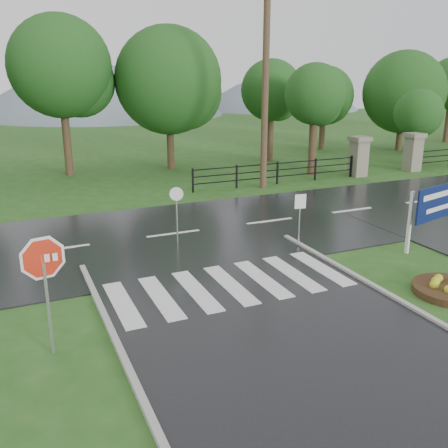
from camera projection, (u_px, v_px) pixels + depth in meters
name	position (u px, v px, depth m)	size (l,w,h in m)	color
ground	(340.00, 386.00, 9.45)	(120.00, 120.00, 0.00)	#25511B
main_road	(173.00, 235.00, 18.19)	(90.00, 8.00, 0.04)	black
crosswalk	(230.00, 284.00, 13.80)	(6.50, 2.80, 0.02)	silver
pillar_west	(359.00, 155.00, 28.12)	(1.00, 1.00, 2.24)	gray
pillar_east	(413.00, 151.00, 29.67)	(1.00, 1.00, 2.24)	gray
fence_west	(277.00, 171.00, 26.23)	(9.58, 0.08, 1.20)	black
hills	(80.00, 225.00, 72.20)	(102.00, 48.00, 48.00)	slate
treeline	(118.00, 168.00, 30.83)	(83.20, 5.20, 10.00)	#164515
stop_sign	(44.00, 269.00, 9.97)	(1.21, 0.27, 2.77)	#939399
estate_billboard	(438.00, 205.00, 16.36)	(2.43, 0.69, 2.18)	silver
reg_sign_small	(300.00, 209.00, 16.69)	(0.40, 0.08, 1.80)	#939399
reg_sign_round	(177.00, 208.00, 16.89)	(0.45, 0.17, 2.00)	#939399
utility_pole_east	(265.00, 86.00, 24.10)	(1.75, 0.38, 9.89)	#473523
entrance_tree_left	(315.00, 95.00, 27.65)	(3.39, 3.39, 6.22)	#3D2B1C
entrance_tree_right	(419.00, 114.00, 31.01)	(3.00, 3.00, 4.72)	#3D2B1C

